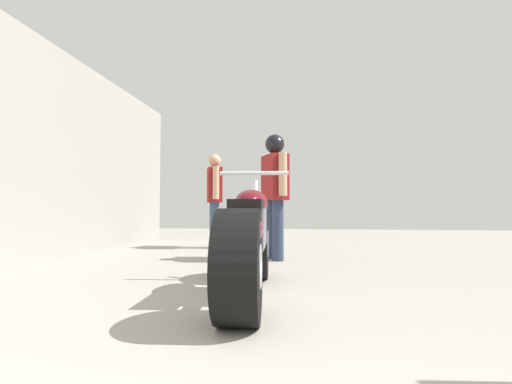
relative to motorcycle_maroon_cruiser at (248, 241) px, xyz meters
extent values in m
plane|color=#9E998E|center=(0.14, 1.05, -0.42)|extent=(18.65, 18.65, 0.00)
cube|color=#A3A099|center=(-2.77, 1.05, 0.96)|extent=(0.08, 8.55, 2.77)
cylinder|color=black|center=(-0.05, 0.80, -0.09)|extent=(0.29, 0.69, 0.67)
cylinder|color=silver|center=(-0.05, 0.80, -0.09)|extent=(0.27, 0.27, 0.26)
cylinder|color=black|center=(0.05, -0.72, -0.09)|extent=(0.29, 0.69, 0.67)
cylinder|color=silver|center=(0.05, -0.72, -0.09)|extent=(0.27, 0.27, 0.26)
cube|color=silver|center=(0.00, 0.04, 0.10)|extent=(0.30, 0.69, 0.29)
ellipsoid|color=#5B0F19|center=(-0.02, 0.27, 0.29)|extent=(0.31, 0.56, 0.23)
cube|color=black|center=(0.01, -0.15, 0.26)|extent=(0.26, 0.52, 0.11)
ellipsoid|color=#5B0F19|center=(0.05, -0.67, 0.12)|extent=(0.30, 0.48, 0.25)
cylinder|color=silver|center=(-0.05, 0.76, 0.23)|extent=(0.07, 0.27, 0.61)
cylinder|color=silver|center=(-0.05, 0.72, 0.59)|extent=(0.65, 0.08, 0.04)
cylinder|color=silver|center=(-0.13, -0.28, -0.19)|extent=(0.13, 0.58, 0.09)
cylinder|color=#384766|center=(-1.17, 3.84, -0.03)|extent=(0.19, 0.19, 0.79)
cylinder|color=#384766|center=(-1.11, 3.66, -0.03)|extent=(0.19, 0.19, 0.79)
cube|color=maroon|center=(-1.14, 3.75, 0.67)|extent=(0.36, 0.49, 0.60)
cylinder|color=tan|center=(-1.23, 4.01, 0.69)|extent=(0.14, 0.14, 0.55)
cylinder|color=tan|center=(-1.06, 3.49, 0.69)|extent=(0.14, 0.14, 0.55)
sphere|color=tan|center=(-1.14, 3.75, 1.10)|extent=(0.22, 0.22, 0.22)
cylinder|color=#2D3851|center=(0.08, 2.15, -0.03)|extent=(0.20, 0.20, 0.79)
cylinder|color=#2D3851|center=(-0.01, 2.32, -0.03)|extent=(0.20, 0.20, 0.79)
cube|color=maroon|center=(0.03, 2.24, 0.67)|extent=(0.40, 0.49, 0.60)
cylinder|color=tan|center=(0.15, 1.99, 0.69)|extent=(0.14, 0.14, 0.55)
cylinder|color=tan|center=(-0.09, 2.48, 0.69)|extent=(0.14, 0.14, 0.55)
sphere|color=black|center=(0.03, 2.24, 1.10)|extent=(0.22, 0.22, 0.22)
sphere|color=black|center=(0.03, 2.24, 1.11)|extent=(0.26, 0.26, 0.26)
camera|label=1|loc=(0.43, -2.98, 0.24)|focal=27.68mm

